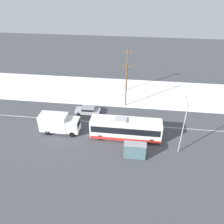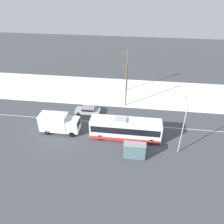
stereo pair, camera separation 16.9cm
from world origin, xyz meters
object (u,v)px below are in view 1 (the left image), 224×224
at_px(bus_shelter, 135,149).
at_px(utility_pole_roadside, 126,85).
at_px(utility_pole_snowlot, 127,70).
at_px(streetlamp, 184,121).
at_px(city_bus, 126,129).
at_px(pedestrian_at_stop, 138,145).
at_px(box_truck, 59,123).
at_px(sedan_car, 88,110).

distance_m(bus_shelter, utility_pole_roadside, 14.56).
bearing_deg(utility_pole_snowlot, streetlamp, -63.95).
relative_size(city_bus, pedestrian_at_stop, 6.14).
relative_size(box_truck, utility_pole_snowlot, 0.69).
relative_size(box_truck, bus_shelter, 2.04).
xyz_separation_m(city_bus, utility_pole_roadside, (-0.72, 9.65, 2.76)).
xyz_separation_m(pedestrian_at_stop, utility_pole_roadside, (-2.72, 12.55, 3.36)).
distance_m(city_bus, sedan_car, 9.47).
distance_m(city_bus, bus_shelter, 4.73).
xyz_separation_m(box_truck, streetlamp, (18.45, -1.90, 3.29)).
distance_m(pedestrian_at_stop, utility_pole_snowlot, 19.75).
relative_size(city_bus, sedan_car, 2.40).
height_order(city_bus, bus_shelter, city_bus).
relative_size(sedan_car, utility_pole_roadside, 0.53).
bearing_deg(streetlamp, utility_pole_roadside, 126.68).
distance_m(box_truck, utility_pole_snowlot, 19.05).
relative_size(utility_pole_roadside, utility_pole_snowlot, 0.95).
bearing_deg(sedan_car, streetlamp, 152.76).
bearing_deg(box_truck, pedestrian_at_stop, -13.31).
height_order(sedan_car, utility_pole_roadside, utility_pole_roadside).
bearing_deg(sedan_car, utility_pole_roadside, -150.75).
distance_m(city_bus, box_truck, 10.64).
distance_m(city_bus, streetlamp, 8.70).
distance_m(streetlamp, utility_pole_roadside, 14.31).
bearing_deg(bus_shelter, utility_pole_roadside, 99.26).
bearing_deg(streetlamp, box_truck, 174.11).
bearing_deg(city_bus, utility_pole_roadside, 94.28).
distance_m(pedestrian_at_stop, streetlamp, 7.12).
height_order(sedan_car, pedestrian_at_stop, pedestrian_at_stop).
relative_size(box_truck, pedestrian_at_stop, 3.55).
bearing_deg(streetlamp, utility_pole_snowlot, 116.05).
bearing_deg(box_truck, sedan_car, 60.40).
xyz_separation_m(box_truck, bus_shelter, (12.22, -4.55, -0.07)).
relative_size(pedestrian_at_stop, bus_shelter, 0.58).
bearing_deg(bus_shelter, city_bus, 109.51).
bearing_deg(utility_pole_snowlot, city_bus, -86.40).
height_order(bus_shelter, utility_pole_roadside, utility_pole_roadside).
height_order(bus_shelter, utility_pole_snowlot, utility_pole_snowlot).
relative_size(streetlamp, utility_pole_roadside, 0.95).
distance_m(utility_pole_roadside, utility_pole_snowlot, 6.64).
bearing_deg(pedestrian_at_stop, sedan_car, 136.35).
xyz_separation_m(sedan_car, streetlamp, (15.11, -7.78, 4.31)).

